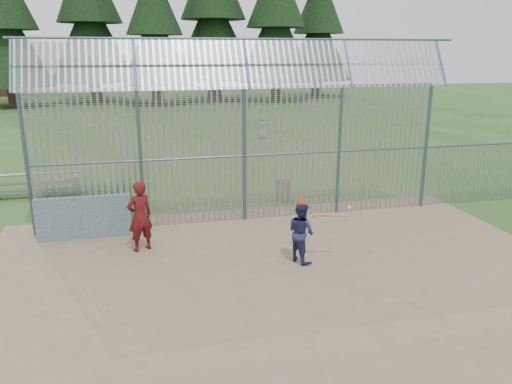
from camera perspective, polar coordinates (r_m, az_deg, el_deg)
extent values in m
plane|color=#2D511E|center=(12.17, 2.19, -8.43)|extent=(120.00, 120.00, 0.00)
cube|color=#756047|center=(11.73, 2.84, -9.36)|extent=(14.00, 10.00, 0.02)
cube|color=#38566B|center=(14.36, -19.06, -2.81)|extent=(2.50, 0.12, 1.20)
imported|color=#22234F|center=(12.15, 5.16, -4.59)|extent=(0.81, 0.89, 1.50)
imported|color=maroon|center=(13.04, -13.14, -2.71)|extent=(0.79, 0.68, 1.84)
imported|color=slate|center=(29.50, 0.84, 7.44)|extent=(0.67, 0.44, 1.35)
sphere|color=#B32617|center=(11.92, 5.25, -1.31)|extent=(0.24, 0.24, 0.24)
cylinder|color=#AA7F4C|center=(12.11, 8.58, -2.62)|extent=(0.83, 0.31, 0.07)
sphere|color=#AA7F4C|center=(11.96, 6.67, -2.79)|extent=(0.09, 0.09, 0.09)
sphere|color=white|center=(12.22, 10.62, -1.74)|extent=(0.09, 0.09, 0.09)
cylinder|color=gray|center=(17.26, 3.12, 0.20)|extent=(0.52, 0.52, 0.70)
cylinder|color=#9EA0A5|center=(17.16, 3.14, 1.39)|extent=(0.56, 0.56, 0.05)
sphere|color=#9EA0A5|center=(17.15, 3.14, 1.55)|extent=(0.10, 0.10, 0.10)
cube|color=gray|center=(19.18, -23.96, -0.03)|extent=(3.00, 0.25, 0.05)
cube|color=slate|center=(19.45, -23.87, 0.95)|extent=(3.00, 0.25, 0.05)
cube|color=slate|center=(19.73, -23.78, 1.91)|extent=(3.00, 0.25, 0.05)
cube|color=gray|center=(19.26, -19.75, 0.94)|extent=(0.06, 0.90, 0.70)
cylinder|color=#47566B|center=(14.80, -24.72, 2.69)|extent=(0.10, 0.10, 4.00)
cylinder|color=#47566B|center=(14.49, -13.04, 3.50)|extent=(0.10, 0.10, 4.00)
cylinder|color=#47566B|center=(14.80, -1.34, 4.16)|extent=(0.10, 0.10, 4.00)
cylinder|color=#47566B|center=(15.68, 9.48, 4.61)|extent=(0.10, 0.10, 4.00)
cylinder|color=#47566B|center=(17.06, 18.87, 4.87)|extent=(0.10, 0.10, 4.00)
cylinder|color=#47566B|center=(14.53, -1.39, 11.90)|extent=(12.00, 0.07, 0.07)
cylinder|color=#47566B|center=(14.80, -1.34, 4.16)|extent=(12.00, 0.06, 0.06)
cube|color=gray|center=(14.80, -1.34, 4.16)|extent=(12.00, 0.02, 4.00)
cube|color=gray|center=(14.13, -1.08, 14.43)|extent=(12.00, 0.77, 1.31)
cylinder|color=#47566B|center=(17.26, 18.57, 1.62)|extent=(0.08, 0.08, 2.00)
cylinder|color=#332319|center=(51.98, -25.93, 10.48)|extent=(1.19, 1.19, 3.06)
cylinder|color=#332319|center=(53.93, -17.89, 11.63)|extent=(1.33, 1.33, 3.42)
cylinder|color=#332319|center=(49.85, -11.17, 11.48)|extent=(1.12, 1.12, 2.88)
cylinder|color=#332319|center=(53.38, -4.75, 12.38)|extent=(1.40, 1.40, 3.60)
cylinder|color=#332319|center=(52.68, 2.21, 12.18)|extent=(1.26, 1.26, 3.24)
cylinder|color=#332319|center=(58.32, 6.96, 12.35)|extent=(1.19, 1.19, 3.06)
cone|color=black|center=(58.45, 7.26, 20.86)|extent=(7.48, 7.48, 13.94)
cube|color=#B2A58C|center=(69.30, -21.32, 13.17)|extent=(8.00, 7.00, 6.00)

